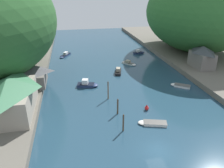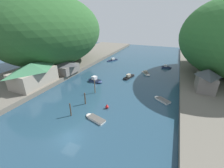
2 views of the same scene
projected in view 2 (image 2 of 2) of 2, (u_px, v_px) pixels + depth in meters
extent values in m
plane|color=#234256|center=(126.00, 77.00, 49.88)|extent=(130.00, 130.00, 0.00)
cube|color=#666056|center=(60.00, 66.00, 59.39)|extent=(22.00, 120.00, 1.20)
cube|color=#666056|center=(224.00, 89.00, 39.89)|extent=(22.00, 120.00, 1.20)
ellipsoid|color=#285628|center=(52.00, 31.00, 54.27)|extent=(31.81, 44.53, 24.87)
cube|color=gray|center=(34.00, 77.00, 40.56)|extent=(6.56, 11.27, 4.21)
pyramid|color=#38704C|center=(32.00, 66.00, 39.31)|extent=(7.08, 12.17, 1.95)
cube|color=slate|center=(64.00, 68.00, 50.29)|extent=(7.71, 7.27, 2.69)
pyramid|color=#4C4C51|center=(63.00, 62.00, 49.45)|extent=(8.32, 7.85, 1.43)
cube|color=slate|center=(206.00, 83.00, 37.63)|extent=(4.08, 6.55, 3.85)
pyramid|color=#3D4247|center=(208.00, 72.00, 36.52)|extent=(4.41, 7.08, 1.64)
cube|color=navy|center=(166.00, 67.00, 58.60)|extent=(3.20, 1.98, 0.60)
ellipsoid|color=navy|center=(170.00, 68.00, 58.37)|extent=(1.74, 1.58, 0.60)
cube|color=black|center=(166.00, 67.00, 58.47)|extent=(3.27, 2.02, 0.03)
cube|color=silver|center=(166.00, 66.00, 58.34)|extent=(1.23, 1.15, 0.78)
cube|color=navy|center=(95.00, 81.00, 46.30)|extent=(3.92, 2.68, 0.60)
ellipsoid|color=navy|center=(99.00, 82.00, 45.34)|extent=(2.16, 2.17, 0.60)
cube|color=black|center=(95.00, 80.00, 46.17)|extent=(4.00, 2.73, 0.03)
cube|color=silver|center=(94.00, 78.00, 46.02)|extent=(1.53, 1.58, 1.06)
cube|color=white|center=(163.00, 100.00, 35.31)|extent=(3.57, 3.16, 0.45)
ellipsoid|color=white|center=(158.00, 98.00, 36.59)|extent=(2.19, 2.15, 0.45)
cube|color=#525252|center=(163.00, 100.00, 35.21)|extent=(3.64, 3.23, 0.03)
cube|color=black|center=(129.00, 77.00, 48.94)|extent=(2.52, 4.81, 0.53)
ellipsoid|color=black|center=(132.00, 75.00, 50.61)|extent=(1.87, 2.56, 0.53)
cube|color=black|center=(129.00, 76.00, 48.82)|extent=(2.57, 4.91, 0.03)
cube|color=#9E937F|center=(129.00, 75.00, 48.55)|extent=(1.36, 1.81, 0.85)
cube|color=silver|center=(96.00, 119.00, 28.83)|extent=(3.87, 2.42, 0.39)
ellipsoid|color=silver|center=(90.00, 116.00, 29.87)|extent=(2.12, 1.85, 0.39)
cube|color=#504E4A|center=(96.00, 118.00, 28.75)|extent=(3.95, 2.47, 0.03)
cube|color=white|center=(146.00, 73.00, 52.75)|extent=(3.25, 3.70, 0.39)
ellipsoid|color=white|center=(148.00, 75.00, 51.20)|extent=(2.17, 2.24, 0.39)
cube|color=#525252|center=(146.00, 73.00, 52.66)|extent=(3.31, 3.77, 0.03)
cube|color=#9E937F|center=(146.00, 72.00, 52.63)|extent=(1.56, 1.60, 0.68)
cube|color=navy|center=(113.00, 60.00, 68.87)|extent=(3.33, 4.71, 0.43)
ellipsoid|color=navy|center=(109.00, 61.00, 67.53)|extent=(2.21, 2.64, 0.43)
cube|color=black|center=(113.00, 60.00, 68.78)|extent=(3.40, 4.80, 0.03)
cube|color=silver|center=(113.00, 59.00, 68.71)|extent=(1.59, 1.87, 0.75)
cylinder|color=#4C3D2D|center=(70.00, 110.00, 29.68)|extent=(0.25, 0.25, 2.75)
sphere|color=#4C3D2D|center=(70.00, 104.00, 29.10)|extent=(0.23, 0.23, 0.23)
cylinder|color=#4C3D2D|center=(85.00, 99.00, 33.79)|extent=(0.28, 0.28, 2.72)
sphere|color=#4C3D2D|center=(85.00, 93.00, 33.22)|extent=(0.25, 0.25, 0.25)
cylinder|color=brown|center=(95.00, 87.00, 38.66)|extent=(0.24, 0.24, 3.58)
sphere|color=brown|center=(94.00, 80.00, 37.91)|extent=(0.22, 0.22, 0.22)
sphere|color=red|center=(107.00, 107.00, 32.50)|extent=(0.74, 0.74, 0.74)
cone|color=red|center=(107.00, 105.00, 32.28)|extent=(0.37, 0.37, 0.37)
cylinder|color=#282D3D|center=(40.00, 85.00, 40.14)|extent=(0.13, 0.13, 0.85)
cylinder|color=#282D3D|center=(40.00, 85.00, 40.28)|extent=(0.13, 0.13, 0.85)
cube|color=gold|center=(39.00, 82.00, 39.91)|extent=(0.30, 0.42, 0.62)
sphere|color=#9E7051|center=(39.00, 81.00, 39.74)|extent=(0.22, 0.22, 0.22)
cylinder|color=#282D3D|center=(50.00, 81.00, 42.26)|extent=(0.13, 0.13, 0.85)
cylinder|color=#282D3D|center=(50.00, 81.00, 42.38)|extent=(0.13, 0.13, 0.85)
cube|color=#2D2D33|center=(50.00, 79.00, 42.02)|extent=(0.35, 0.43, 0.62)
sphere|color=beige|center=(49.00, 78.00, 41.85)|extent=(0.22, 0.22, 0.22)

